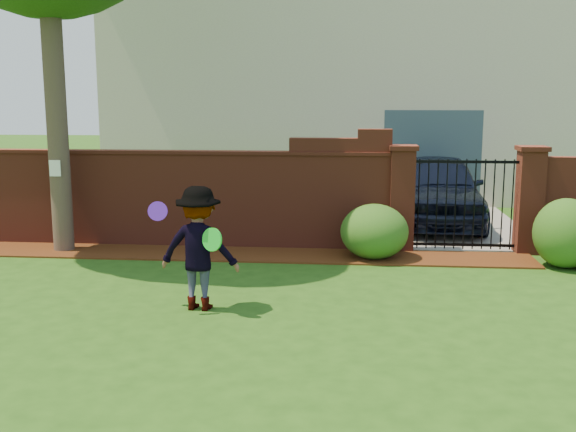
# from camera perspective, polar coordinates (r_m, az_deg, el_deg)

# --- Properties ---
(ground) EXTENTS (80.00, 80.00, 0.01)m
(ground) POSITION_cam_1_polar(r_m,az_deg,el_deg) (8.47, -5.08, -8.64)
(ground) COLOR #224A12
(ground) RESTS_ON ground
(mulch_bed) EXTENTS (11.10, 1.08, 0.03)m
(mulch_bed) POSITION_cam_1_polar(r_m,az_deg,el_deg) (11.79, -6.71, -3.20)
(mulch_bed) COLOR #3C1C0B
(mulch_bed) RESTS_ON ground
(brick_wall) EXTENTS (8.70, 0.31, 2.16)m
(brick_wall) POSITION_cam_1_polar(r_m,az_deg,el_deg) (12.51, -10.92, 1.70)
(brick_wall) COLOR maroon
(brick_wall) RESTS_ON ground
(pillar_left) EXTENTS (0.50, 0.50, 1.88)m
(pillar_left) POSITION_cam_1_polar(r_m,az_deg,el_deg) (12.05, 9.66, 1.56)
(pillar_left) COLOR maroon
(pillar_left) RESTS_ON ground
(pillar_right) EXTENTS (0.50, 0.50, 1.88)m
(pillar_right) POSITION_cam_1_polar(r_m,az_deg,el_deg) (12.41, 19.85, 1.35)
(pillar_right) COLOR maroon
(pillar_right) RESTS_ON ground
(iron_gate) EXTENTS (1.78, 0.03, 1.60)m
(iron_gate) POSITION_cam_1_polar(r_m,az_deg,el_deg) (12.20, 14.81, 0.99)
(iron_gate) COLOR black
(iron_gate) RESTS_ON ground
(driveway) EXTENTS (3.20, 8.00, 0.01)m
(driveway) POSITION_cam_1_polar(r_m,az_deg,el_deg) (16.24, 12.41, 0.24)
(driveway) COLOR gray
(driveway) RESTS_ON ground
(house) EXTENTS (12.40, 6.40, 6.30)m
(house) POSITION_cam_1_polar(r_m,az_deg,el_deg) (19.89, 4.05, 11.33)
(house) COLOR beige
(house) RESTS_ON ground
(car) EXTENTS (1.98, 4.50, 1.51)m
(car) POSITION_cam_1_polar(r_m,az_deg,el_deg) (14.58, 12.68, 2.12)
(car) COLOR black
(car) RESTS_ON ground
(paper_notice) EXTENTS (0.20, 0.01, 0.28)m
(paper_notice) POSITION_cam_1_polar(r_m,az_deg,el_deg) (12.26, -19.21, 3.86)
(paper_notice) COLOR white
(paper_notice) RESTS_ON tree
(shrub_left) EXTENTS (1.15, 1.15, 0.94)m
(shrub_left) POSITION_cam_1_polar(r_m,az_deg,el_deg) (11.41, 7.36, -1.33)
(shrub_left) COLOR #1D5218
(shrub_left) RESTS_ON ground
(shrub_middle) EXTENTS (1.02, 1.02, 1.13)m
(shrub_middle) POSITION_cam_1_polar(r_m,az_deg,el_deg) (11.60, 22.56, -1.36)
(shrub_middle) COLOR #1D5218
(shrub_middle) RESTS_ON ground
(man) EXTENTS (1.09, 0.70, 1.60)m
(man) POSITION_cam_1_polar(r_m,az_deg,el_deg) (8.63, -7.67, -2.77)
(man) COLOR gray
(man) RESTS_ON ground
(frisbee_purple) EXTENTS (0.25, 0.12, 0.24)m
(frisbee_purple) POSITION_cam_1_polar(r_m,az_deg,el_deg) (8.41, -11.02, 0.41)
(frisbee_purple) COLOR #6722D5
(frisbee_purple) RESTS_ON man
(frisbee_green) EXTENTS (0.29, 0.20, 0.29)m
(frisbee_green) POSITION_cam_1_polar(r_m,az_deg,el_deg) (8.29, -6.47, -2.00)
(frisbee_green) COLOR green
(frisbee_green) RESTS_ON man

